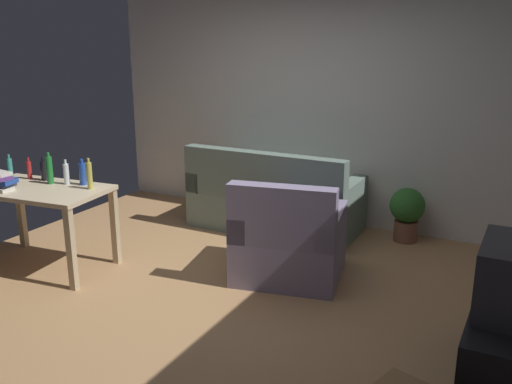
# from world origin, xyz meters

# --- Properties ---
(ground_plane) EXTENTS (5.20, 4.40, 0.02)m
(ground_plane) POSITION_xyz_m (0.00, 0.00, -0.01)
(ground_plane) COLOR tan
(wall_rear) EXTENTS (5.20, 0.10, 2.70)m
(wall_rear) POSITION_xyz_m (0.00, 2.20, 1.35)
(wall_rear) COLOR silver
(wall_rear) RESTS_ON ground_plane
(couch) EXTENTS (1.83, 0.84, 0.92)m
(couch) POSITION_xyz_m (-0.25, 1.59, 0.31)
(couch) COLOR slate
(couch) RESTS_ON ground_plane
(tv_stand) EXTENTS (0.44, 1.10, 0.48)m
(tv_stand) POSITION_xyz_m (2.25, -0.30, 0.24)
(tv_stand) COLOR black
(tv_stand) RESTS_ON ground_plane
(desk) EXTENTS (1.27, 0.83, 0.76)m
(desk) POSITION_xyz_m (-1.68, -0.31, 0.65)
(desk) COLOR #C6B28E
(desk) RESTS_ON ground_plane
(potted_plant) EXTENTS (0.36, 0.36, 0.57)m
(potted_plant) POSITION_xyz_m (1.13, 1.90, 0.33)
(potted_plant) COLOR brown
(potted_plant) RESTS_ON ground_plane
(armchair) EXTENTS (1.05, 1.01, 0.92)m
(armchair) POSITION_xyz_m (0.42, 0.50, 0.32)
(armchair) COLOR gray
(armchair) RESTS_ON ground_plane
(bottle_tall) EXTENTS (0.05, 0.05, 0.24)m
(bottle_tall) POSITION_xyz_m (-2.15, -0.22, 0.87)
(bottle_tall) COLOR teal
(bottle_tall) RESTS_ON desk
(bottle_red) EXTENTS (0.04, 0.04, 0.21)m
(bottle_red) POSITION_xyz_m (-2.01, -0.12, 0.85)
(bottle_red) COLOR #AD2323
(bottle_red) RESTS_ON desk
(bottle_dark) EXTENTS (0.07, 0.07, 0.22)m
(bottle_dark) POSITION_xyz_m (-1.84, -0.10, 0.86)
(bottle_dark) COLOR black
(bottle_dark) RESTS_ON desk
(bottle_green) EXTENTS (0.06, 0.06, 0.29)m
(bottle_green) POSITION_xyz_m (-1.70, -0.16, 0.89)
(bottle_green) COLOR #1E722D
(bottle_green) RESTS_ON desk
(bottle_clear) EXTENTS (0.05, 0.05, 0.23)m
(bottle_clear) POSITION_xyz_m (-1.55, -0.10, 0.86)
(bottle_clear) COLOR silver
(bottle_clear) RESTS_ON desk
(bottle_blue) EXTENTS (0.06, 0.06, 0.24)m
(bottle_blue) POSITION_xyz_m (-1.40, -0.05, 0.87)
(bottle_blue) COLOR #2347A3
(bottle_blue) RESTS_ON desk
(bottle_squat) EXTENTS (0.05, 0.05, 0.28)m
(bottle_squat) POSITION_xyz_m (-1.24, -0.13, 0.89)
(bottle_squat) COLOR #BCB24C
(bottle_squat) RESTS_ON desk
(book_stack) EXTENTS (0.23, 0.21, 0.16)m
(book_stack) POSITION_xyz_m (-1.90, -0.52, 0.84)
(book_stack) COLOR beige
(book_stack) RESTS_ON desk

